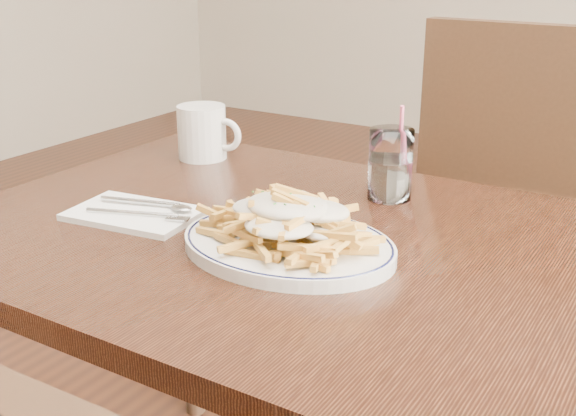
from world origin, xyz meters
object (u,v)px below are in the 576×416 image
Objects in this scene: chair_far at (534,218)px; coffee_mug at (203,132)px; fries_plate at (288,245)px; loaded_fries at (288,214)px; water_glass at (390,169)px; table at (310,281)px.

coffee_mug is at bearing -143.07° from chair_far.
loaded_fries is (-0.00, -0.00, 0.05)m from fries_plate.
chair_far is 0.84m from loaded_fries.
water_glass is 0.44m from coffee_mug.
table is at bearing -97.22° from water_glass.
loaded_fries reaches higher than table.
chair_far reaches higher than table.
loaded_fries is at bearing -103.33° from chair_far.
loaded_fries is at bearing -95.26° from water_glass.
loaded_fries is 1.82× the size of coffee_mug.
fries_plate is at bearing -103.33° from chair_far.
chair_far is 0.78m from coffee_mug.
chair_far is 3.94× the size of loaded_fries.
chair_far is 7.17× the size of coffee_mug.
water_glass is (0.03, 0.30, -0.01)m from loaded_fries.
table is 0.51m from coffee_mug.
fries_plate is at bearing -38.58° from coffee_mug.
coffee_mug is (-0.44, 0.03, 0.00)m from water_glass.
fries_plate is (-0.19, -0.78, 0.18)m from chair_far.
table is at bearing -32.20° from coffee_mug.
water_glass is (0.03, 0.30, 0.04)m from fries_plate.
loaded_fries reaches higher than fries_plate.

